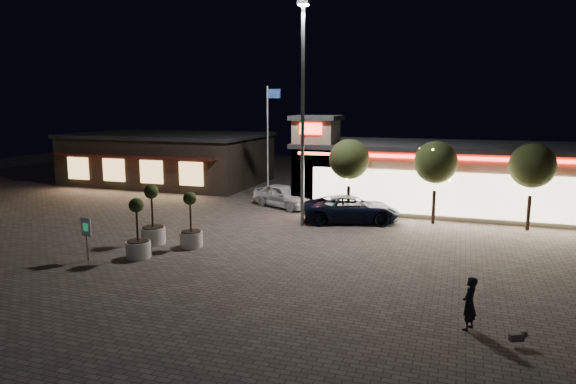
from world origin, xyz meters
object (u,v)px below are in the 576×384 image
(pedestrian, at_px, (469,303))
(planter_mid, at_px, (138,239))
(pickup_truck, at_px, (351,209))
(valet_sign, at_px, (86,231))
(planter_left, at_px, (153,225))
(white_sedan, at_px, (283,196))

(pedestrian, bearing_deg, planter_mid, -78.36)
(pickup_truck, distance_m, planter_mid, 12.63)
(pedestrian, relative_size, valet_sign, 0.86)
(pedestrian, distance_m, planter_mid, 14.39)
(pickup_truck, bearing_deg, planter_left, 115.78)
(white_sedan, xyz_separation_m, planter_left, (-3.12, -10.60, 0.14))
(pedestrian, bearing_deg, white_sedan, -119.78)
(white_sedan, relative_size, valet_sign, 2.35)
(valet_sign, bearing_deg, planter_left, 71.42)
(planter_left, xyz_separation_m, planter_mid, (0.72, -2.27, -0.07))
(white_sedan, relative_size, pedestrian, 2.72)
(planter_left, height_order, planter_mid, planter_left)
(planter_mid, distance_m, valet_sign, 2.22)
(pickup_truck, bearing_deg, pedestrian, -171.37)
(white_sedan, bearing_deg, pickup_truck, -91.57)
(white_sedan, bearing_deg, valet_sign, -170.36)
(pickup_truck, distance_m, pedestrian, 14.68)
(pedestrian, xyz_separation_m, planter_left, (-14.77, 5.38, 0.07))
(pedestrian, xyz_separation_m, planter_mid, (-14.05, 3.11, 0.00))
(planter_left, distance_m, valet_sign, 3.59)
(pickup_truck, distance_m, planter_left, 11.42)
(white_sedan, xyz_separation_m, pedestrian, (11.65, -15.98, 0.06))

